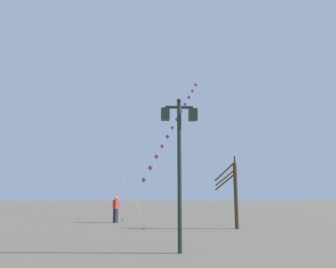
{
  "coord_description": "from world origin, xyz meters",
  "views": [
    {
      "loc": [
        0.84,
        -2.35,
        1.79
      ],
      "look_at": [
        2.78,
        23.72,
        6.68
      ],
      "focal_mm": 34.81,
      "sensor_mm": 36.0,
      "label": 1
    }
  ],
  "objects_px": {
    "kite_train": "(171,130)",
    "kite_flyer": "(116,208)",
    "bare_tree": "(234,190)",
    "twin_lantern_lamp_post": "(179,144)"
  },
  "relations": [
    {
      "from": "kite_train",
      "to": "kite_flyer",
      "type": "bearing_deg",
      "value": -120.46
    },
    {
      "from": "bare_tree",
      "to": "kite_flyer",
      "type": "bearing_deg",
      "value": 146.71
    },
    {
      "from": "kite_train",
      "to": "kite_flyer",
      "type": "distance_m",
      "value": 10.9
    },
    {
      "from": "twin_lantern_lamp_post",
      "to": "bare_tree",
      "type": "xyz_separation_m",
      "value": [
        3.78,
        7.18,
        -1.4
      ]
    },
    {
      "from": "kite_train",
      "to": "bare_tree",
      "type": "relative_size",
      "value": 3.63
    },
    {
      "from": "twin_lantern_lamp_post",
      "to": "kite_train",
      "type": "height_order",
      "value": "kite_train"
    },
    {
      "from": "bare_tree",
      "to": "kite_train",
      "type": "bearing_deg",
      "value": 101.75
    },
    {
      "from": "kite_train",
      "to": "kite_flyer",
      "type": "relative_size",
      "value": 8.33
    },
    {
      "from": "kite_flyer",
      "to": "bare_tree",
      "type": "relative_size",
      "value": 0.44
    },
    {
      "from": "twin_lantern_lamp_post",
      "to": "kite_flyer",
      "type": "relative_size",
      "value": 2.93
    }
  ]
}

